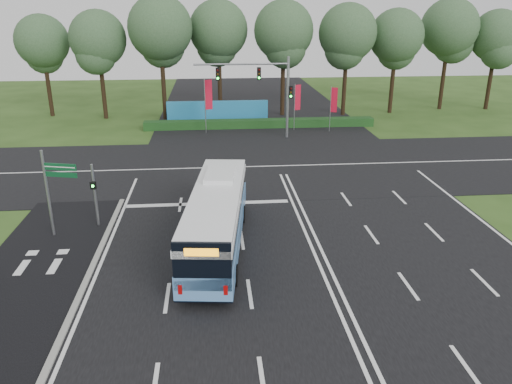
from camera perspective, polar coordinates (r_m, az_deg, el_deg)
ground at (r=25.32m, az=5.89°, el=-5.23°), size 120.00×120.00×0.00m
road_main at (r=25.31m, az=5.89°, el=-5.19°), size 20.00×120.00×0.04m
road_cross at (r=36.35m, az=2.39°, el=2.96°), size 120.00×14.00×0.05m
bike_path at (r=23.58m, az=-24.33°, el=-9.06°), size 5.00×18.00×0.06m
kerb_strip at (r=22.88m, az=-18.60°, el=-9.08°), size 0.25×18.00×0.12m
city_bus at (r=23.60m, az=-4.51°, el=-2.99°), size 3.48×11.01×3.11m
pedestrian_signal at (r=27.08m, az=-17.95°, el=-0.13°), size 0.30×0.42×3.42m
street_sign at (r=26.25m, az=-22.18°, el=0.83°), size 1.70×0.52×4.49m
banner_flag_left at (r=45.74m, az=-5.55°, el=10.62°), size 0.70×0.30×4.95m
banner_flag_mid at (r=46.93m, az=4.70°, el=10.42°), size 0.61×0.26×4.32m
banner_flag_right at (r=46.62m, az=8.81°, el=10.08°), size 0.57×0.30×4.19m
traffic_light_gantry at (r=43.60m, az=1.29°, el=12.16°), size 8.41×0.28×7.00m
hedge at (r=48.26m, az=0.47°, el=7.82°), size 22.00×1.20×0.80m
blue_hoarding at (r=50.35m, az=-4.40°, el=9.11°), size 10.00×0.30×2.20m
eucalyptus_row at (r=53.79m, az=3.31°, el=17.69°), size 53.48×9.08×12.14m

